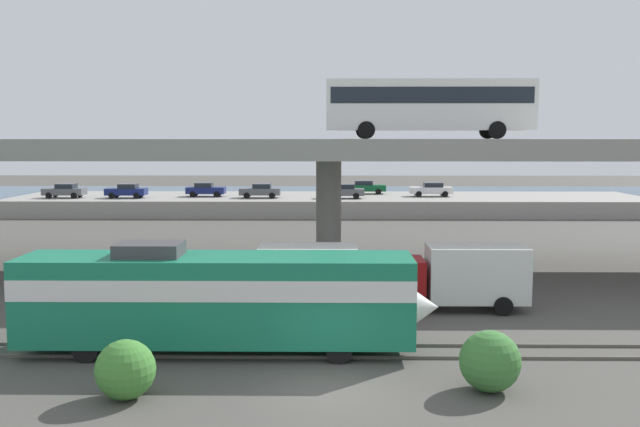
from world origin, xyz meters
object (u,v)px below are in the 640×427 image
at_px(service_truck_east, 289,275).
at_px(parked_car_6, 127,191).
at_px(service_truck_west, 458,276).
at_px(parked_car_5, 65,191).
at_px(train_locomotive, 236,295).
at_px(parked_car_4, 343,191).
at_px(parked_car_1, 260,191).
at_px(parked_car_3, 206,189).
at_px(parked_car_0, 365,187).
at_px(transit_bus_on_overpass, 429,103).
at_px(parked_car_2, 431,189).

height_order(service_truck_east, parked_car_6, parked_car_6).
xyz_separation_m(service_truck_west, service_truck_east, (-7.92, 0.00, 0.00)).
height_order(service_truck_west, parked_car_5, parked_car_5).
bearing_deg(train_locomotive, service_truck_west, 35.39).
xyz_separation_m(train_locomotive, parked_car_4, (4.97, 48.06, 0.32)).
distance_m(service_truck_west, parked_car_1, 43.93).
bearing_deg(parked_car_3, train_locomotive, -78.91).
bearing_deg(parked_car_5, train_locomotive, 116.83).
bearing_deg(service_truck_west, parked_car_0, -87.67).
bearing_deg(transit_bus_on_overpass, service_truck_east, -130.58).
height_order(parked_car_3, parked_car_4, same).
height_order(parked_car_2, parked_car_6, same).
height_order(train_locomotive, parked_car_5, train_locomotive).
distance_m(parked_car_0, parked_car_5, 32.60).
xyz_separation_m(transit_bus_on_overpass, parked_car_0, (-1.73, 38.40, -7.56)).
bearing_deg(parked_car_6, parked_car_4, 179.29).
bearing_deg(transit_bus_on_overpass, service_truck_west, -88.74).
height_order(train_locomotive, parked_car_6, train_locomotive).
xyz_separation_m(parked_car_0, parked_car_3, (-17.47, -3.86, -0.00)).
xyz_separation_m(parked_car_2, parked_car_3, (-24.47, -0.42, -0.00)).
bearing_deg(parked_car_1, parked_car_0, -153.96).
distance_m(transit_bus_on_overpass, parked_car_0, 39.17).
xyz_separation_m(train_locomotive, service_truck_west, (9.54, 6.77, -0.56)).
bearing_deg(parked_car_0, parked_car_3, -167.56).
distance_m(service_truck_west, parked_car_5, 53.76).
bearing_deg(parked_car_2, parked_car_3, 0.99).
bearing_deg(parked_car_2, train_locomotive, 73.95).
bearing_deg(parked_car_3, parked_car_1, -15.50).
bearing_deg(service_truck_east, train_locomotive, 76.59).
relative_size(parked_car_4, parked_car_6, 1.07).
xyz_separation_m(parked_car_2, parked_car_4, (-9.63, -2.70, -0.00)).
xyz_separation_m(transit_bus_on_overpass, parked_car_6, (-27.22, 32.55, -7.56)).
height_order(service_truck_east, parked_car_5, parked_car_5).
bearing_deg(parked_car_2, service_truck_west, 83.43).
height_order(service_truck_east, parked_car_4, parked_car_4).
distance_m(train_locomotive, parked_car_2, 52.82).
bearing_deg(parked_car_0, train_locomotive, -97.99).
relative_size(transit_bus_on_overpass, service_truck_west, 1.76).
relative_size(service_truck_west, parked_car_0, 1.51).
bearing_deg(parked_car_1, parked_car_2, -173.42).
bearing_deg(parked_car_6, service_truck_west, 123.41).
relative_size(service_truck_west, parked_car_5, 1.59).
distance_m(service_truck_east, parked_car_6, 45.92).
bearing_deg(parked_car_3, parked_car_2, 0.99).
relative_size(parked_car_4, parked_car_5, 1.05).
height_order(service_truck_east, parked_car_3, parked_car_3).
bearing_deg(parked_car_2, parked_car_4, 15.64).
height_order(parked_car_1, parked_car_3, same).
height_order(parked_car_0, parked_car_3, same).
distance_m(parked_car_4, parked_car_5, 29.45).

